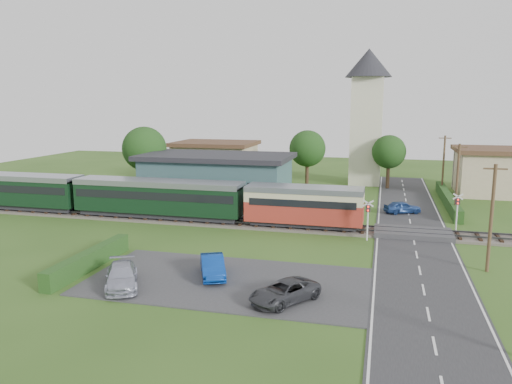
% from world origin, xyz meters
% --- Properties ---
extents(ground, '(120.00, 120.00, 0.00)m').
position_xyz_m(ground, '(0.00, 0.00, 0.00)').
color(ground, '#2D4C19').
extents(railway_track, '(76.00, 3.20, 0.49)m').
position_xyz_m(railway_track, '(0.00, 2.00, 0.11)').
color(railway_track, '#4C443D').
rests_on(railway_track, ground).
extents(road, '(6.00, 70.00, 0.05)m').
position_xyz_m(road, '(10.00, 0.00, 0.03)').
color(road, '#28282B').
rests_on(road, ground).
extents(car_park, '(17.00, 9.00, 0.08)m').
position_xyz_m(car_park, '(-1.50, -12.00, 0.04)').
color(car_park, '#333335').
rests_on(car_park, ground).
extents(crossing_deck, '(6.20, 3.40, 0.45)m').
position_xyz_m(crossing_deck, '(10.00, 2.00, 0.23)').
color(crossing_deck, '#333335').
rests_on(crossing_deck, ground).
extents(platform, '(30.00, 3.00, 0.45)m').
position_xyz_m(platform, '(-10.00, 5.20, 0.23)').
color(platform, gray).
rests_on(platform, ground).
extents(equipment_hut, '(2.30, 2.30, 2.55)m').
position_xyz_m(equipment_hut, '(-18.00, 5.20, 1.75)').
color(equipment_hut, beige).
rests_on(equipment_hut, platform).
extents(station_building, '(16.00, 9.00, 5.30)m').
position_xyz_m(station_building, '(-10.00, 10.99, 2.69)').
color(station_building, '#37585D').
rests_on(station_building, ground).
extents(train, '(43.20, 2.90, 3.40)m').
position_xyz_m(train, '(-15.81, 2.00, 2.18)').
color(train, '#232328').
rests_on(train, ground).
extents(church_tower, '(6.00, 6.00, 17.60)m').
position_xyz_m(church_tower, '(5.00, 28.00, 10.23)').
color(church_tower, beige).
rests_on(church_tower, ground).
extents(house_west, '(10.80, 8.80, 5.50)m').
position_xyz_m(house_west, '(-15.00, 25.00, 2.79)').
color(house_west, tan).
rests_on(house_west, ground).
extents(house_east, '(8.80, 8.80, 5.50)m').
position_xyz_m(house_east, '(20.00, 24.00, 2.80)').
color(house_east, tan).
rests_on(house_east, ground).
extents(hedge_carpark, '(0.80, 9.00, 1.20)m').
position_xyz_m(hedge_carpark, '(-11.00, -12.00, 0.60)').
color(hedge_carpark, '#193814').
rests_on(hedge_carpark, ground).
extents(hedge_roadside, '(0.80, 18.00, 1.20)m').
position_xyz_m(hedge_roadside, '(14.20, 16.00, 0.60)').
color(hedge_roadside, '#193814').
rests_on(hedge_roadside, ground).
extents(hedge_station, '(22.00, 0.80, 1.30)m').
position_xyz_m(hedge_station, '(-10.00, 15.50, 0.65)').
color(hedge_station, '#193814').
rests_on(hedge_station, ground).
extents(tree_a, '(5.20, 5.20, 8.00)m').
position_xyz_m(tree_a, '(-20.00, 14.00, 5.38)').
color(tree_a, '#332316').
rests_on(tree_a, ground).
extents(tree_b, '(4.60, 4.60, 7.34)m').
position_xyz_m(tree_b, '(-2.00, 23.00, 5.02)').
color(tree_b, '#332316').
rests_on(tree_b, ground).
extents(tree_c, '(4.20, 4.20, 6.78)m').
position_xyz_m(tree_c, '(8.00, 25.00, 4.65)').
color(tree_c, '#332316').
rests_on(tree_c, ground).
extents(utility_pole_b, '(1.40, 0.22, 7.00)m').
position_xyz_m(utility_pole_b, '(14.20, -6.00, 3.63)').
color(utility_pole_b, '#473321').
rests_on(utility_pole_b, ground).
extents(utility_pole_c, '(1.40, 0.22, 7.00)m').
position_xyz_m(utility_pole_c, '(14.20, 10.00, 3.63)').
color(utility_pole_c, '#473321').
rests_on(utility_pole_c, ground).
extents(utility_pole_d, '(1.40, 0.22, 7.00)m').
position_xyz_m(utility_pole_d, '(14.20, 22.00, 3.63)').
color(utility_pole_d, '#473321').
rests_on(utility_pole_d, ground).
extents(crossing_signal_near, '(0.84, 0.28, 3.28)m').
position_xyz_m(crossing_signal_near, '(6.40, -0.41, 2.14)').
color(crossing_signal_near, silver).
rests_on(crossing_signal_near, ground).
extents(crossing_signal_far, '(0.84, 0.28, 3.28)m').
position_xyz_m(crossing_signal_far, '(13.60, 4.39, 2.14)').
color(crossing_signal_far, silver).
rests_on(crossing_signal_far, ground).
extents(streetlamp_west, '(0.30, 0.30, 5.15)m').
position_xyz_m(streetlamp_west, '(-22.00, 20.00, 3.04)').
color(streetlamp_west, '#3F3F47').
rests_on(streetlamp_west, ground).
extents(streetlamp_east, '(0.30, 0.30, 5.15)m').
position_xyz_m(streetlamp_east, '(16.00, 27.00, 3.04)').
color(streetlamp_east, '#3F3F47').
rests_on(streetlamp_east, ground).
extents(car_on_road, '(3.81, 2.69, 1.21)m').
position_xyz_m(car_on_road, '(9.39, 10.35, 0.65)').
color(car_on_road, navy).
rests_on(car_on_road, road).
extents(car_park_blue, '(2.84, 4.18, 1.30)m').
position_xyz_m(car_park_blue, '(-2.62, -11.48, 0.73)').
color(car_park_blue, navy).
rests_on(car_park_blue, car_park).
extents(car_park_silver, '(3.66, 4.74, 1.28)m').
position_xyz_m(car_park_silver, '(-7.21, -14.50, 0.72)').
color(car_park_silver, '#A2A4B7').
rests_on(car_park_silver, car_park).
extents(car_park_dark, '(4.00, 4.57, 1.17)m').
position_xyz_m(car_park_dark, '(2.52, -14.36, 0.67)').
color(car_park_dark, '#323337').
rests_on(car_park_dark, car_park).
extents(pedestrian_near, '(0.69, 0.47, 1.83)m').
position_xyz_m(pedestrian_near, '(-2.48, 5.14, 1.37)').
color(pedestrian_near, gray).
rests_on(pedestrian_near, platform).
extents(pedestrian_far, '(0.89, 1.00, 1.70)m').
position_xyz_m(pedestrian_far, '(-17.30, 4.71, 1.30)').
color(pedestrian_far, gray).
rests_on(pedestrian_far, platform).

